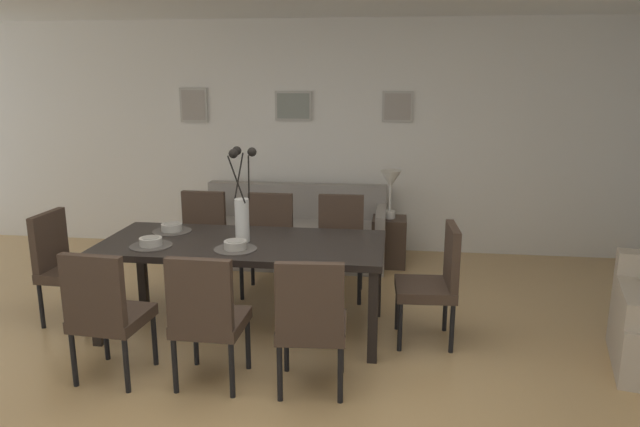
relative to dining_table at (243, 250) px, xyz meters
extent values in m
plane|color=tan|center=(0.28, -0.85, -0.67)|extent=(9.00, 9.00, 0.00)
cube|color=white|center=(0.28, 2.40, 0.63)|extent=(9.00, 0.10, 2.60)
cube|color=black|center=(0.00, 0.00, 0.04)|extent=(2.20, 0.95, 0.05)
cube|color=black|center=(1.04, 0.41, -0.33)|extent=(0.07, 0.07, 0.69)
cube|color=black|center=(-1.04, 0.41, -0.33)|extent=(0.07, 0.07, 0.69)
cube|color=black|center=(1.04, -0.41, -0.33)|extent=(0.07, 0.07, 0.69)
cube|color=black|center=(-1.04, -0.41, -0.33)|extent=(0.07, 0.07, 0.69)
cube|color=#3D2D23|center=(-0.69, -0.83, -0.25)|extent=(0.47, 0.47, 0.08)
cube|color=#3D2D23|center=(-0.70, -1.02, 0.01)|extent=(0.42, 0.09, 0.48)
cylinder|color=black|center=(-0.48, -0.66, -0.48)|extent=(0.04, 0.04, 0.38)
cylinder|color=black|center=(-0.86, -0.63, -0.48)|extent=(0.04, 0.04, 0.38)
cylinder|color=black|center=(-0.51, -1.04, -0.48)|extent=(0.04, 0.04, 0.38)
cylinder|color=black|center=(-0.89, -1.01, -0.48)|extent=(0.04, 0.04, 0.38)
cube|color=#3D2D23|center=(-0.65, 0.81, -0.25)|extent=(0.45, 0.45, 0.08)
cube|color=#3D2D23|center=(-0.65, 1.00, 0.01)|extent=(0.42, 0.07, 0.48)
cylinder|color=black|center=(-0.85, 0.62, -0.48)|extent=(0.04, 0.04, 0.38)
cylinder|color=black|center=(-0.47, 0.62, -0.48)|extent=(0.04, 0.04, 0.38)
cylinder|color=black|center=(-0.84, 1.00, -0.48)|extent=(0.04, 0.04, 0.38)
cylinder|color=black|center=(-0.46, 1.00, -0.48)|extent=(0.04, 0.04, 0.38)
cube|color=#3D2D23|center=(-0.01, -0.81, -0.25)|extent=(0.45, 0.45, 0.08)
cube|color=#3D2D23|center=(-0.01, -1.00, 0.01)|extent=(0.42, 0.07, 0.48)
cylinder|color=black|center=(0.18, -0.63, -0.48)|extent=(0.04, 0.04, 0.38)
cylinder|color=black|center=(-0.20, -0.62, -0.48)|extent=(0.04, 0.04, 0.38)
cylinder|color=black|center=(0.18, -1.01, -0.48)|extent=(0.04, 0.04, 0.38)
cylinder|color=black|center=(-0.20, -1.00, -0.48)|extent=(0.04, 0.04, 0.38)
cube|color=#3D2D23|center=(0.00, 0.81, -0.25)|extent=(0.45, 0.45, 0.08)
cube|color=#3D2D23|center=(0.01, 1.00, 0.01)|extent=(0.42, 0.07, 0.48)
cylinder|color=black|center=(-0.19, 0.62, -0.48)|extent=(0.04, 0.04, 0.38)
cylinder|color=black|center=(0.19, 0.61, -0.48)|extent=(0.04, 0.04, 0.38)
cylinder|color=black|center=(-0.18, 1.00, -0.48)|extent=(0.04, 0.04, 0.38)
cylinder|color=black|center=(0.20, 0.99, -0.48)|extent=(0.04, 0.04, 0.38)
cube|color=#3D2D23|center=(0.66, -0.80, -0.25)|extent=(0.47, 0.47, 0.08)
cube|color=#3D2D23|center=(0.68, -0.99, 0.01)|extent=(0.42, 0.09, 0.48)
cylinder|color=black|center=(0.84, -0.60, -0.48)|extent=(0.04, 0.04, 0.38)
cylinder|color=black|center=(0.46, -0.63, -0.48)|extent=(0.04, 0.04, 0.38)
cylinder|color=black|center=(0.86, -0.98, -0.48)|extent=(0.04, 0.04, 0.38)
cylinder|color=black|center=(0.49, -1.01, -0.48)|extent=(0.04, 0.04, 0.38)
cube|color=#3D2D23|center=(0.68, 0.82, -0.25)|extent=(0.45, 0.45, 0.08)
cube|color=#3D2D23|center=(0.67, 1.01, 0.01)|extent=(0.42, 0.07, 0.48)
cylinder|color=black|center=(0.50, 0.63, -0.48)|extent=(0.04, 0.04, 0.38)
cylinder|color=black|center=(0.88, 0.64, -0.48)|extent=(0.04, 0.04, 0.38)
cylinder|color=black|center=(0.48, 1.01, -0.48)|extent=(0.04, 0.04, 0.38)
cylinder|color=black|center=(0.86, 1.02, -0.48)|extent=(0.04, 0.04, 0.38)
cube|color=#3D2D23|center=(-1.44, -0.01, -0.25)|extent=(0.46, 0.46, 0.08)
cube|color=#3D2D23|center=(-1.63, 0.00, 0.01)|extent=(0.08, 0.42, 0.48)
cylinder|color=black|center=(-1.26, -0.21, -0.48)|extent=(0.04, 0.04, 0.38)
cylinder|color=black|center=(-1.24, 0.17, -0.48)|extent=(0.04, 0.04, 0.38)
cylinder|color=black|center=(-1.64, -0.19, -0.48)|extent=(0.04, 0.04, 0.38)
cylinder|color=black|center=(-1.62, 0.19, -0.48)|extent=(0.04, 0.04, 0.38)
cube|color=#3D2D23|center=(1.41, -0.02, -0.25)|extent=(0.46, 0.46, 0.08)
cube|color=#3D2D23|center=(1.60, -0.01, 0.01)|extent=(0.08, 0.42, 0.48)
cylinder|color=black|center=(1.21, 0.16, -0.48)|extent=(0.04, 0.04, 0.38)
cylinder|color=black|center=(1.23, -0.22, -0.48)|extent=(0.04, 0.04, 0.38)
cylinder|color=black|center=(1.59, 0.18, -0.48)|extent=(0.04, 0.04, 0.38)
cylinder|color=black|center=(1.61, -0.20, -0.48)|extent=(0.04, 0.04, 0.38)
cylinder|color=silver|center=(0.00, 0.00, 0.24)|extent=(0.11, 0.11, 0.34)
cylinder|color=black|center=(0.06, 0.02, 0.57)|extent=(0.05, 0.12, 0.37)
sphere|color=black|center=(0.09, 0.03, 0.77)|extent=(0.07, 0.07, 0.07)
cylinder|color=black|center=(-0.03, 0.05, 0.57)|extent=(0.08, 0.05, 0.38)
sphere|color=black|center=(-0.05, 0.08, 0.77)|extent=(0.07, 0.07, 0.07)
cylinder|color=black|center=(-0.02, -0.06, 0.57)|extent=(0.15, 0.06, 0.36)
sphere|color=black|center=(-0.03, -0.09, 0.77)|extent=(0.07, 0.07, 0.07)
cylinder|color=#4C4742|center=(-0.66, -0.21, 0.07)|extent=(0.32, 0.32, 0.01)
cylinder|color=#B2ADA3|center=(-0.66, -0.21, 0.10)|extent=(0.17, 0.17, 0.06)
cylinder|color=gray|center=(-0.66, -0.21, 0.12)|extent=(0.13, 0.13, 0.04)
cylinder|color=#4C4742|center=(-0.66, 0.21, 0.07)|extent=(0.32, 0.32, 0.01)
cylinder|color=#B2ADA3|center=(-0.66, 0.21, 0.10)|extent=(0.17, 0.17, 0.06)
cylinder|color=gray|center=(-0.66, 0.21, 0.12)|extent=(0.13, 0.13, 0.04)
cylinder|color=#4C4742|center=(0.00, -0.21, 0.07)|extent=(0.32, 0.32, 0.01)
cylinder|color=#B2ADA3|center=(0.00, -0.21, 0.10)|extent=(0.17, 0.17, 0.06)
cylinder|color=gray|center=(0.00, -0.21, 0.12)|extent=(0.13, 0.13, 0.04)
cube|color=gray|center=(0.06, 1.80, -0.46)|extent=(2.03, 0.84, 0.42)
cube|color=gray|center=(0.06, 2.14, -0.06)|extent=(2.03, 0.16, 0.38)
cube|color=gray|center=(1.03, 1.80, -0.15)|extent=(0.10, 0.84, 0.20)
cube|color=gray|center=(-0.90, 1.80, -0.15)|extent=(0.10, 0.84, 0.20)
cube|color=#3D2D23|center=(1.12, 1.79, -0.41)|extent=(0.36, 0.36, 0.52)
cylinder|color=beige|center=(1.12, 1.79, -0.11)|extent=(0.12, 0.12, 0.08)
cylinder|color=beige|center=(1.12, 1.79, 0.07)|extent=(0.02, 0.02, 0.30)
cone|color=silver|center=(1.12, 1.79, 0.27)|extent=(0.22, 0.22, 0.18)
cube|color=#B7A893|center=(2.81, -0.24, -0.18)|extent=(0.29, 0.69, 0.18)
cube|color=#B2ADA3|center=(-1.17, 2.33, 0.98)|extent=(0.32, 0.02, 0.39)
cube|color=#9E9389|center=(-1.17, 2.32, 0.98)|extent=(0.27, 0.01, 0.34)
cube|color=#B2ADA3|center=(0.00, 2.33, 0.98)|extent=(0.42, 0.02, 0.33)
cube|color=gray|center=(0.00, 2.32, 0.98)|extent=(0.37, 0.01, 0.28)
cube|color=#B2ADA3|center=(1.17, 2.33, 0.98)|extent=(0.34, 0.02, 0.34)
cube|color=#9E9389|center=(1.17, 2.32, 0.98)|extent=(0.29, 0.01, 0.29)
camera|label=1|loc=(1.17, -4.29, 1.36)|focal=33.01mm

